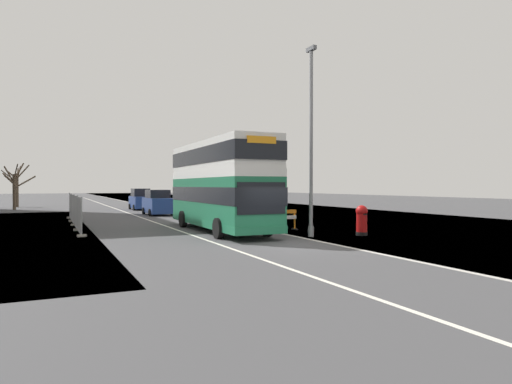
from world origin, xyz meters
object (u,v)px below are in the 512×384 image
double_decker_bus (220,184)px  car_oncoming_near (158,203)px  lamppost_foreground (311,147)px  roadworks_barrier (283,217)px  red_pillar_postbox (362,219)px  car_receding_mid (140,200)px

double_decker_bus → car_oncoming_near: bearing=90.4°
lamppost_foreground → roadworks_barrier: 4.90m
red_pillar_postbox → car_oncoming_near: bearing=106.2°
roadworks_barrier → car_receding_mid: car_receding_mid is taller
red_pillar_postbox → roadworks_barrier: bearing=123.5°
double_decker_bus → car_oncoming_near: 15.25m
lamppost_foreground → double_decker_bus: bearing=125.0°
double_decker_bus → car_receding_mid: double_decker_bus is taller
double_decker_bus → roadworks_barrier: size_ratio=5.96×
lamppost_foreground → roadworks_barrier: size_ratio=5.00×
double_decker_bus → red_pillar_postbox: 7.93m
lamppost_foreground → roadworks_barrier: lamppost_foreground is taller
double_decker_bus → car_oncoming_near: size_ratio=2.53×
double_decker_bus → lamppost_foreground: bearing=-55.0°
red_pillar_postbox → car_receding_mid: (-5.71, 29.30, 0.19)m
red_pillar_postbox → roadworks_barrier: size_ratio=0.82×
car_oncoming_near → car_receding_mid: 9.02m
car_receding_mid → roadworks_barrier: bearing=-82.9°
red_pillar_postbox → car_oncoming_near: (-5.90, 20.28, 0.18)m
car_oncoming_near → roadworks_barrier: bearing=-78.4°
lamppost_foreground → red_pillar_postbox: (2.65, -0.60, -3.61)m
double_decker_bus → red_pillar_postbox: bearing=-41.4°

